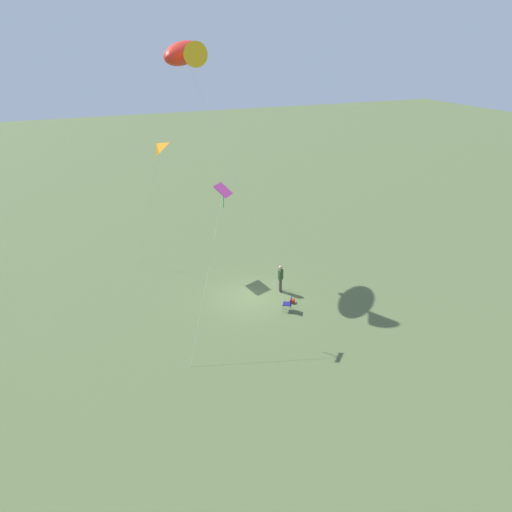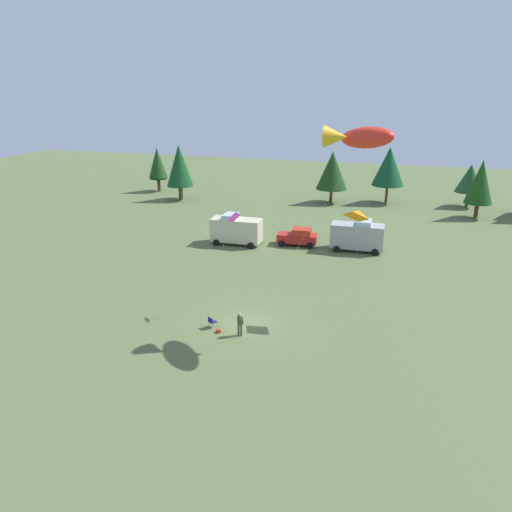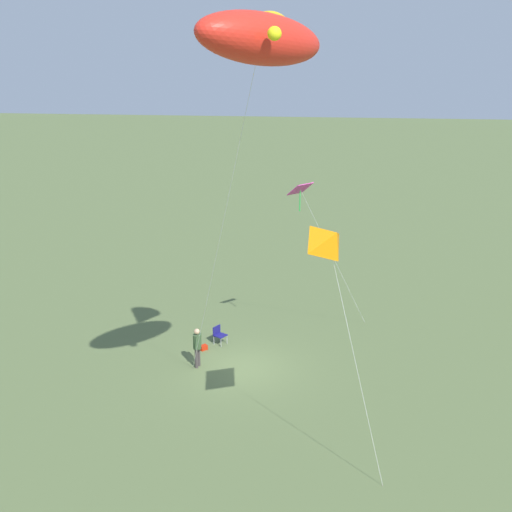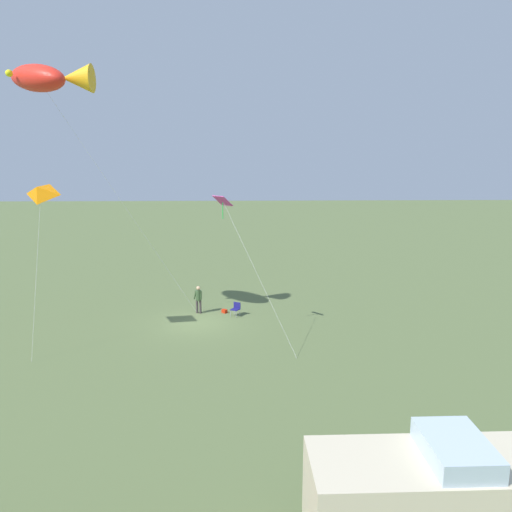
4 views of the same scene
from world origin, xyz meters
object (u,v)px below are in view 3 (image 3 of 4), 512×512
object	(u,v)px
kite_diamond_rainbow	(302,194)
kite_delta_orange	(337,242)
folding_chair	(219,333)
backpack_on_grass	(204,348)
person_kite_flyer	(197,345)
kite_large_fish	(263,38)

from	to	relation	value
kite_diamond_rainbow	kite_delta_orange	bearing A→B (deg)	8.14
folding_chair	backpack_on_grass	size ratio (longest dim) A/B	2.56
folding_chair	kite_diamond_rainbow	size ratio (longest dim) A/B	0.11
backpack_on_grass	kite_diamond_rainbow	xyz separation A→B (m)	(-0.21, 4.21, 7.04)
kite_delta_orange	kite_diamond_rainbow	bearing A→B (deg)	-171.86
person_kite_flyer	backpack_on_grass	distance (m)	1.84
kite_large_fish	kite_diamond_rainbow	xyz separation A→B (m)	(-8.83, 0.87, -6.31)
person_kite_flyer	backpack_on_grass	bearing A→B (deg)	105.63
kite_delta_orange	backpack_on_grass	bearing A→B (deg)	-147.84
kite_delta_orange	kite_large_fish	bearing A→B (deg)	-93.42
kite_large_fish	kite_delta_orange	xyz separation A→B (m)	(0.13, 2.15, -5.55)
person_kite_flyer	kite_diamond_rainbow	xyz separation A→B (m)	(-1.81, 4.19, 6.13)
backpack_on_grass	kite_delta_orange	size ratio (longest dim) A/B	0.04
kite_diamond_rainbow	person_kite_flyer	bearing A→B (deg)	-66.58
backpack_on_grass	kite_large_fish	world-z (taller)	kite_large_fish
kite_large_fish	kite_delta_orange	bearing A→B (deg)	86.58
folding_chair	kite_large_fish	bearing A→B (deg)	-40.99
folding_chair	backpack_on_grass	world-z (taller)	folding_chair
person_kite_flyer	kite_large_fish	xyz separation A→B (m)	(7.01, 3.32, 12.44)
person_kite_flyer	kite_delta_orange	size ratio (longest dim) A/B	0.21
folding_chair	kite_diamond_rainbow	xyz separation A→B (m)	(0.51, 3.63, 6.66)
folding_chair	kite_diamond_rainbow	bearing A→B (deg)	24.52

